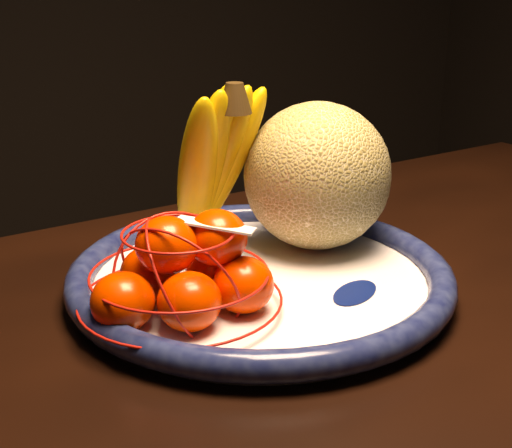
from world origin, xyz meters
name	(u,v)px	position (x,y,z in m)	size (l,w,h in m)	color
dining_table	(375,384)	(-0.05, -0.08, 0.62)	(1.49, 1.00, 0.70)	black
fruit_bowl	(260,277)	(-0.13, 0.02, 0.71)	(0.40, 0.40, 0.03)	white
cantaloupe	(317,176)	(-0.03, 0.08, 0.79)	(0.16, 0.16, 0.16)	olive
banana_bunch	(210,161)	(-0.14, 0.11, 0.82)	(0.13, 0.13, 0.21)	#E3AD00
mandarin_bag	(185,274)	(-0.22, -0.02, 0.75)	(0.23, 0.23, 0.12)	#FF2C00
price_tag	(215,225)	(-0.20, -0.02, 0.79)	(0.07, 0.03, 0.00)	white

